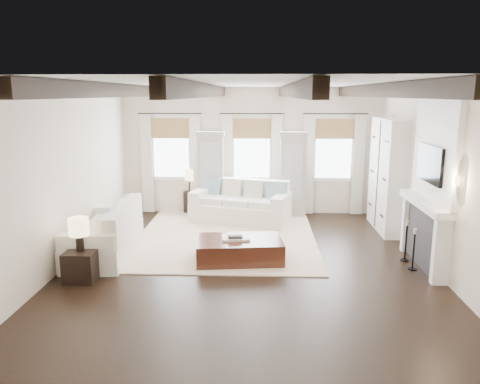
{
  "coord_description": "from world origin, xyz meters",
  "views": [
    {
      "loc": [
        0.2,
        -8.07,
        3.03
      ],
      "look_at": [
        -0.18,
        0.84,
        1.15
      ],
      "focal_mm": 35.0,
      "sensor_mm": 36.0,
      "label": 1
    }
  ],
  "objects_px": {
    "sofa_left": "(108,235)",
    "side_table_front": "(82,266)",
    "ottoman": "(239,250)",
    "sofa_back": "(241,205)",
    "side_table_back": "(192,201)"
  },
  "relations": [
    {
      "from": "sofa_left",
      "to": "side_table_back",
      "type": "distance_m",
      "value": 3.54
    },
    {
      "from": "sofa_left",
      "to": "side_table_front",
      "type": "xyz_separation_m",
      "value": [
        -0.05,
        -1.26,
        -0.14
      ]
    },
    {
      "from": "ottoman",
      "to": "side_table_front",
      "type": "height_order",
      "value": "side_table_front"
    },
    {
      "from": "sofa_left",
      "to": "side_table_front",
      "type": "distance_m",
      "value": 1.27
    },
    {
      "from": "sofa_back",
      "to": "side_table_back",
      "type": "xyz_separation_m",
      "value": [
        -1.32,
        0.81,
        -0.11
      ]
    },
    {
      "from": "sofa_back",
      "to": "sofa_left",
      "type": "height_order",
      "value": "sofa_back"
    },
    {
      "from": "side_table_back",
      "to": "ottoman",
      "type": "bearing_deg",
      "value": -68.8
    },
    {
      "from": "sofa_left",
      "to": "side_table_back",
      "type": "relative_size",
      "value": 4.1
    },
    {
      "from": "ottoman",
      "to": "sofa_back",
      "type": "bearing_deg",
      "value": 84.87
    },
    {
      "from": "sofa_left",
      "to": "ottoman",
      "type": "relative_size",
      "value": 1.49
    },
    {
      "from": "sofa_left",
      "to": "side_table_front",
      "type": "relative_size",
      "value": 4.65
    },
    {
      "from": "sofa_back",
      "to": "ottoman",
      "type": "height_order",
      "value": "sofa_back"
    },
    {
      "from": "ottoman",
      "to": "side_table_back",
      "type": "xyz_separation_m",
      "value": [
        -1.39,
        3.59,
        0.08
      ]
    },
    {
      "from": "sofa_left",
      "to": "ottoman",
      "type": "distance_m",
      "value": 2.53
    },
    {
      "from": "side_table_front",
      "to": "side_table_back",
      "type": "bearing_deg",
      "value": 75.78
    }
  ]
}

